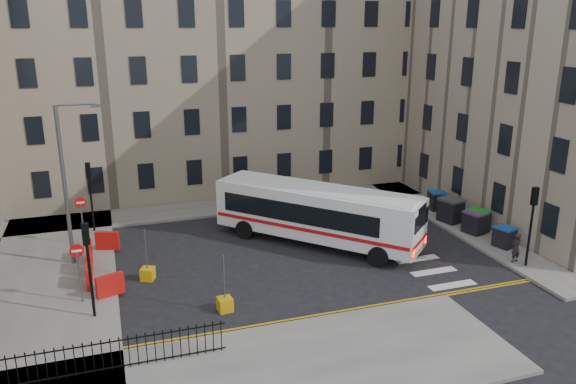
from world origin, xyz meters
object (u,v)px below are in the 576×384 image
wheelie_bin_a (504,237)px  pedestrian (516,248)px  wheelie_bin_e (437,200)px  bollard_yellow (148,274)px  streetlamp (64,184)px  wheelie_bin_b (475,222)px  wheelie_bin_d (451,210)px  bollard_chevron (225,304)px  bus (317,212)px  wheelie_bin_c (478,221)px

wheelie_bin_a → pedestrian: (-0.83, -1.88, 0.20)m
wheelie_bin_e → bollard_yellow: wheelie_bin_e is taller
wheelie_bin_a → wheelie_bin_e: 6.68m
streetlamp → wheelie_bin_b: (21.93, -2.78, -3.54)m
streetlamp → bollard_yellow: streetlamp is taller
wheelie_bin_d → bollard_yellow: size_ratio=2.63×
bollard_yellow → bollard_chevron: bearing=-55.2°
bus → wheelie_bin_a: 10.27m
streetlamp → wheelie_bin_e: 22.55m
wheelie_bin_e → bus: bearing=-154.2°
wheelie_bin_c → bollard_chevron: bearing=171.9°
wheelie_bin_b → wheelie_bin_c: (0.32, 0.12, 0.01)m
bollard_chevron → wheelie_bin_b: bearing=15.1°
wheelie_bin_e → bollard_chevron: (-15.89, -8.61, -0.46)m
wheelie_bin_a → wheelie_bin_b: wheelie_bin_b is taller
wheelie_bin_d → wheelie_bin_e: 2.33m
streetlamp → wheelie_bin_a: (22.18, -5.08, -3.61)m
wheelie_bin_a → bollard_chevron: 15.98m
bollard_chevron → wheelie_bin_d: bearing=22.3°
wheelie_bin_d → pedestrian: 6.29m
streetlamp → wheelie_bin_b: size_ratio=5.84×
wheelie_bin_c → wheelie_bin_d: wheelie_bin_d is taller
bollard_chevron → wheelie_bin_a: bearing=6.9°
wheelie_bin_d → bollard_chevron: 16.68m
pedestrian → wheelie_bin_b: bearing=-110.4°
wheelie_bin_e → bollard_chevron: wheelie_bin_e is taller
streetlamp → bollard_chevron: (6.32, -7.01, -4.04)m
wheelie_bin_e → wheelie_bin_b: bearing=-83.6°
bus → bollard_chevron: bearing=179.7°
wheelie_bin_a → pedestrian: size_ratio=0.80×
wheelie_bin_a → wheelie_bin_d: bearing=79.9°
bus → wheelie_bin_c: bearing=-52.6°
pedestrian → bus: bearing=-47.1°
bollard_chevron → bollard_yellow: bearing=124.8°
streetlamp → bollard_chevron: size_ratio=13.57×
wheelie_bin_c → wheelie_bin_e: 4.27m
wheelie_bin_a → wheelie_bin_e: size_ratio=0.99×
wheelie_bin_b → bollard_yellow: size_ratio=2.32×
wheelie_bin_c → bollard_yellow: 18.82m
wheelie_bin_a → wheelie_bin_d: (-0.44, 4.40, 0.16)m
wheelie_bin_b → wheelie_bin_e: size_ratio=1.12×
bus → bollard_yellow: bus is taller
wheelie_bin_a → bollard_chevron: wheelie_bin_a is taller
wheelie_bin_b → wheelie_bin_d: (-0.19, 2.11, 0.08)m
streetlamp → pedestrian: bearing=-18.0°
wheelie_bin_c → bollard_chevron: wheelie_bin_c is taller
pedestrian → wheelie_bin_a: bearing=-126.3°
wheelie_bin_b → pedestrian: bearing=-113.8°
wheelie_bin_e → streetlamp: bearing=-165.8°
wheelie_bin_b → bollard_yellow: wheelie_bin_b is taller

